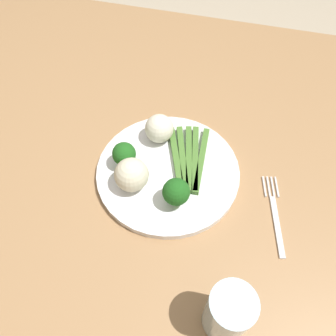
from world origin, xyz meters
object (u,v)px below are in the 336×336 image
Objects in this scene: cauliflower_outer_edge at (132,175)px; broccoli_left at (176,192)px; asparagus_bundle at (189,159)px; broccoli_right at (124,154)px; dining_table at (146,177)px; water_glass at (228,313)px; plate at (168,172)px; cauliflower_back at (159,129)px; fork at (275,213)px.

broccoli_left is at bearing -10.81° from cauliflower_outer_edge.
broccoli_right reaches higher than asparagus_bundle.
dining_table is 0.40m from water_glass.
water_glass is at bearing -43.08° from cauliflower_outer_edge.
plate is at bearing 119.96° from asparagus_bundle.
dining_table is 10.60× the size of water_glass.
cauliflower_outer_edge reaches higher than cauliflower_back.
cauliflower_outer_edge is 0.39× the size of fork.
asparagus_bundle is at bearing 18.50° from broccoli_right.
dining_table is at bearing 60.36° from fork.
water_glass reaches higher than dining_table.
dining_table is 0.17m from asparagus_bundle.
water_glass is at bearing 149.80° from fork.
asparagus_bundle is 0.19m from fork.
dining_table is 0.31m from fork.
cauliflower_outer_edge is (-0.09, -0.08, 0.03)m from asparagus_bundle.
plate is 4.61× the size of broccoli_left.
plate is at bearing 121.78° from water_glass.
broccoli_right reaches higher than plate.
cauliflower_outer_edge is at bearing 169.19° from broccoli_left.
dining_table is at bearing 126.80° from water_glass.
cauliflower_back is 0.52× the size of water_glass.
plate reaches higher than dining_table.
broccoli_left is 0.13m from broccoli_right.
cauliflower_back is (0.05, 0.08, -0.00)m from broccoli_right.
water_glass is at bearing -44.93° from broccoli_right.
cauliflower_outer_edge reaches higher than dining_table.
fork is (0.21, -0.04, -0.01)m from plate.
plate is 4.78× the size of cauliflower_back.
broccoli_right is 0.30m from fork.
broccoli_left is 1.08× the size of broccoli_right.
plate is 0.05m from asparagus_bundle.
broccoli_left is at bearing -26.46° from broccoli_right.
cauliflower_back is 0.36× the size of fork.
asparagus_bundle is 0.12m from cauliflower_outer_edge.
fork is (0.18, 0.03, -0.05)m from broccoli_left.
asparagus_bundle is (0.10, -0.02, 0.13)m from dining_table.
plate is (0.07, -0.05, 0.12)m from dining_table.
water_glass is at bearing -169.79° from asparagus_bundle.
cauliflower_back is (-0.07, 0.14, -0.01)m from broccoli_left.
cauliflower_outer_edge is (0.03, -0.04, -0.00)m from broccoli_right.
plate is 0.08m from broccoli_left.
fork is (0.28, -0.08, 0.11)m from dining_table.
fork is at bearing 72.71° from water_glass.
water_glass reaches higher than fork.
cauliflower_outer_edge is at bearing 79.75° from fork.
cauliflower_outer_edge is 0.28m from water_glass.
dining_table is 0.14m from plate.
dining_table is 0.22m from broccoli_left.
broccoli_left reaches higher than plate.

